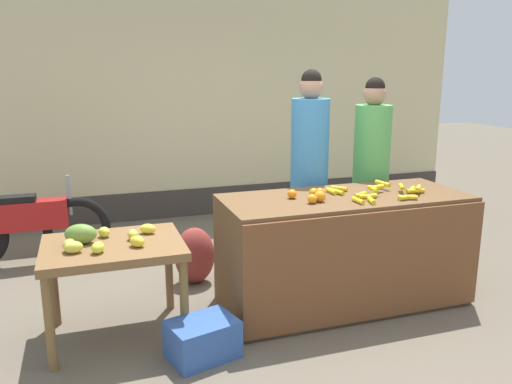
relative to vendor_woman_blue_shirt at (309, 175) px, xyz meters
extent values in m
plane|color=#665B4C|center=(-0.49, -0.65, -0.95)|extent=(24.00, 24.00, 0.00)
cube|color=beige|center=(-0.49, 2.42, 0.60)|extent=(7.36, 0.20, 3.11)
cube|color=#3F3833|center=(-0.49, 2.31, -0.77)|extent=(7.36, 0.04, 0.36)
cube|color=brown|center=(0.03, -0.65, -0.50)|extent=(1.98, 0.79, 0.90)
cube|color=brown|center=(0.03, -1.06, -0.50)|extent=(1.98, 0.03, 0.84)
cube|color=brown|center=(-1.78, -0.65, -0.28)|extent=(0.96, 0.74, 0.06)
cylinder|color=brown|center=(-2.21, -0.97, -0.63)|extent=(0.06, 0.06, 0.65)
cylinder|color=brown|center=(-1.35, -0.97, -0.63)|extent=(0.06, 0.06, 0.65)
cylinder|color=brown|center=(-2.21, -0.33, -0.63)|extent=(0.06, 0.06, 0.65)
cylinder|color=brown|center=(-1.35, -0.33, -0.63)|extent=(0.06, 0.06, 0.65)
cylinder|color=gold|center=(0.61, -0.70, -0.03)|extent=(0.13, 0.12, 0.04)
cylinder|color=yellow|center=(0.10, -0.90, -0.03)|extent=(0.08, 0.15, 0.04)
cylinder|color=gold|center=(0.06, -0.47, -0.03)|extent=(0.12, 0.13, 0.04)
cylinder|color=yellow|center=(-0.05, -0.54, -0.03)|extent=(0.04, 0.14, 0.04)
cylinder|color=yellow|center=(0.00, -0.88, -0.03)|extent=(0.04, 0.14, 0.04)
cylinder|color=gold|center=(0.42, -0.91, -0.03)|extent=(0.15, 0.10, 0.04)
cylinder|color=gold|center=(0.40, -0.92, -0.03)|extent=(0.13, 0.05, 0.04)
cylinder|color=gold|center=(-0.01, -0.57, -0.03)|extent=(0.07, 0.15, 0.04)
cylinder|color=yellow|center=(0.14, -0.78, -0.03)|extent=(0.15, 0.04, 0.04)
cylinder|color=gold|center=(0.60, -0.75, -0.03)|extent=(0.15, 0.06, 0.04)
cylinder|color=gold|center=(0.11, -0.72, -0.03)|extent=(0.14, 0.10, 0.04)
cylinder|color=gold|center=(0.50, -0.70, 0.00)|extent=(0.10, 0.15, 0.04)
cylinder|color=yellow|center=(0.60, -0.79, 0.00)|extent=(0.12, 0.13, 0.04)
cylinder|color=yellow|center=(0.43, -0.54, 0.00)|extent=(0.06, 0.16, 0.04)
cylinder|color=yellow|center=(0.30, -0.65, 0.00)|extent=(0.16, 0.08, 0.04)
cylinder|color=gold|center=(0.25, -0.69, 0.00)|extent=(0.05, 0.14, 0.04)
sphere|color=orange|center=(-0.21, -0.67, -0.01)|extent=(0.08, 0.08, 0.08)
sphere|color=orange|center=(-0.25, -0.76, -0.01)|extent=(0.08, 0.08, 0.08)
sphere|color=orange|center=(-0.42, -0.60, -0.01)|extent=(0.07, 0.07, 0.07)
sphere|color=orange|center=(-0.26, -0.76, -0.01)|extent=(0.09, 0.09, 0.09)
sphere|color=orange|center=(-0.33, -0.79, -0.01)|extent=(0.07, 0.07, 0.07)
sphere|color=orange|center=(-0.24, -0.61, -0.01)|extent=(0.07, 0.07, 0.07)
ellipsoid|color=#D7CB4C|center=(-2.06, -0.72, -0.21)|extent=(0.10, 0.12, 0.08)
ellipsoid|color=#DCC746|center=(-2.03, -0.55, -0.21)|extent=(0.10, 0.12, 0.08)
ellipsoid|color=yellow|center=(-1.63, -0.77, -0.21)|extent=(0.14, 0.14, 0.08)
ellipsoid|color=#D6CA4A|center=(-1.64, -0.62, -0.21)|extent=(0.08, 0.10, 0.08)
ellipsoid|color=#D1DF38|center=(-1.88, -0.82, -0.21)|extent=(0.11, 0.13, 0.08)
ellipsoid|color=#D8CF48|center=(-2.03, -0.77, -0.21)|extent=(0.13, 0.09, 0.08)
ellipsoid|color=#D5CF3E|center=(-1.83, -0.49, -0.21)|extent=(0.11, 0.12, 0.08)
ellipsoid|color=yellow|center=(-1.52, -0.51, -0.21)|extent=(0.14, 0.13, 0.07)
ellipsoid|color=olive|center=(-1.99, -0.59, -0.18)|extent=(0.25, 0.19, 0.14)
cylinder|color=#33333D|center=(0.00, 0.00, -0.59)|extent=(0.29, 0.29, 0.74)
cylinder|color=#3F8CCC|center=(0.00, 0.00, 0.23)|extent=(0.34, 0.34, 0.90)
sphere|color=tan|center=(0.00, 0.00, 0.78)|extent=(0.21, 0.21, 0.21)
sphere|color=black|center=(0.00, 0.00, 0.84)|extent=(0.18, 0.18, 0.18)
cylinder|color=#33333D|center=(0.64, 0.01, -0.60)|extent=(0.29, 0.29, 0.70)
cylinder|color=#59B259|center=(0.64, 0.01, 0.18)|extent=(0.34, 0.34, 0.86)
sphere|color=tan|center=(0.64, 0.01, 0.71)|extent=(0.21, 0.21, 0.21)
sphere|color=black|center=(0.64, 0.01, 0.77)|extent=(0.18, 0.18, 0.18)
torus|color=black|center=(-2.04, 1.08, -0.63)|extent=(0.65, 0.09, 0.65)
cube|color=#A51919|center=(-2.52, 1.08, -0.45)|extent=(0.80, 0.18, 0.28)
cube|color=black|center=(-2.62, 1.08, -0.29)|extent=(0.44, 0.16, 0.08)
cylinder|color=gray|center=(-2.09, 1.08, -0.28)|extent=(0.04, 0.04, 0.40)
cube|color=#3359A5|center=(-1.26, -1.12, -0.82)|extent=(0.51, 0.42, 0.26)
ellipsoid|color=maroon|center=(-1.05, 0.12, -0.70)|extent=(0.36, 0.30, 0.52)
camera|label=1|loc=(-1.92, -4.19, 0.93)|focal=36.17mm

